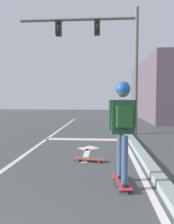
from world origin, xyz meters
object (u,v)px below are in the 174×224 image
object	(u,v)px
skateboard	(122,181)
skater	(123,117)
traffic_signal_mast	(105,46)
spare_skateboard	(89,159)

from	to	relation	value
skateboard	skater	bearing A→B (deg)	-83.12
skater	traffic_signal_mast	xyz separation A→B (m)	(-0.28, 5.78, 2.61)
skateboard	spare_skateboard	bearing A→B (deg)	115.75
skater	spare_skateboard	distance (m)	1.95
skateboard	spare_skateboard	world-z (taller)	skateboard
spare_skateboard	traffic_signal_mast	distance (m)	5.77
skateboard	skater	xyz separation A→B (m)	(0.00, -0.01, 1.14)
skater	spare_skateboard	xyz separation A→B (m)	(-0.68, 1.42, -1.15)
skateboard	spare_skateboard	size ratio (longest dim) A/B	1.08
skateboard	traffic_signal_mast	bearing A→B (deg)	92.73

